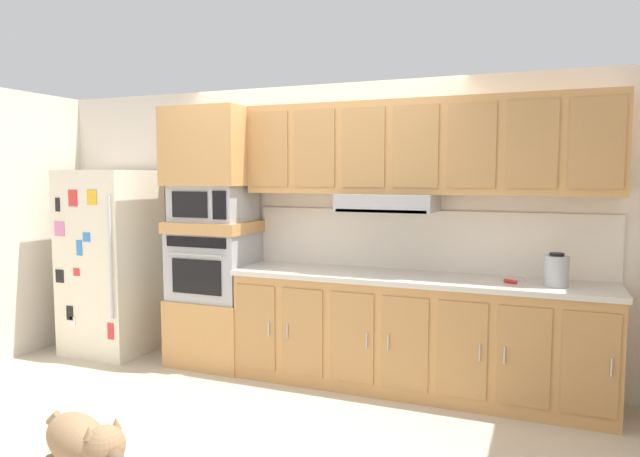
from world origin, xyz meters
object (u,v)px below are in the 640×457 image
object	(u,v)px
refrigerator	(111,261)
electric_kettle	(556,271)
built_in_oven	(215,265)
microwave	(214,203)
screwdriver	(511,281)
dog	(82,443)

from	to	relation	value
refrigerator	electric_kettle	distance (m)	3.99
built_in_oven	microwave	xyz separation A→B (m)	(0.00, -0.00, 0.56)
electric_kettle	refrigerator	bearing A→B (deg)	-179.71
built_in_oven	screwdriver	distance (m)	2.56
screwdriver	electric_kettle	world-z (taller)	electric_kettle
built_in_oven	electric_kettle	xyz separation A→B (m)	(2.86, -0.05, 0.13)
dog	microwave	bearing A→B (deg)	127.38
built_in_oven	dog	xyz separation A→B (m)	(0.64, -2.27, -0.55)
built_in_oven	microwave	world-z (taller)	microwave
refrigerator	microwave	bearing A→B (deg)	3.44
screwdriver	electric_kettle	distance (m)	0.32
refrigerator	electric_kettle	bearing A→B (deg)	0.29
screwdriver	electric_kettle	size ratio (longest dim) A/B	0.70
built_in_oven	microwave	distance (m)	0.56
built_in_oven	electric_kettle	bearing A→B (deg)	-0.95
refrigerator	dog	xyz separation A→B (m)	(1.77, -2.20, -0.53)
microwave	refrigerator	bearing A→B (deg)	-176.56
microwave	screwdriver	size ratio (longest dim) A/B	3.86
microwave	screwdriver	bearing A→B (deg)	-0.77
screwdriver	microwave	bearing A→B (deg)	179.23
microwave	dog	world-z (taller)	microwave
electric_kettle	dog	distance (m)	3.21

